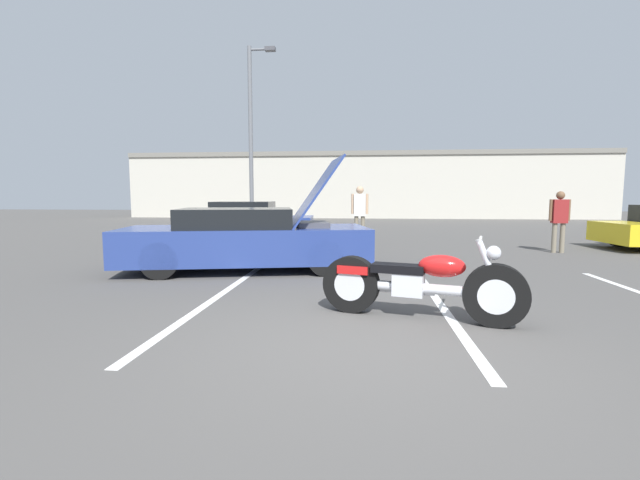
# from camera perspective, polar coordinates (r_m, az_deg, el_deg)

# --- Properties ---
(ground_plane) EXTENTS (80.00, 80.00, 0.00)m
(ground_plane) POSITION_cam_1_polar(r_m,az_deg,el_deg) (4.31, 5.57, -13.96)
(ground_plane) COLOR #514F4C
(parking_stripe_foreground) EXTENTS (0.12, 5.17, 0.01)m
(parking_stripe_foreground) POSITION_cam_1_polar(r_m,az_deg,el_deg) (6.38, -13.69, -7.48)
(parking_stripe_foreground) COLOR white
(parking_stripe_foreground) RESTS_ON ground
(parking_stripe_middle) EXTENTS (0.12, 5.17, 0.01)m
(parking_stripe_middle) POSITION_cam_1_polar(r_m,az_deg,el_deg) (6.12, 15.66, -8.10)
(parking_stripe_middle) COLOR white
(parking_stripe_middle) RESTS_ON ground
(far_building) EXTENTS (32.00, 4.20, 4.40)m
(far_building) POSITION_cam_1_polar(r_m,az_deg,el_deg) (30.25, 5.76, 7.49)
(far_building) COLOR beige
(far_building) RESTS_ON ground
(light_pole) EXTENTS (1.21, 0.28, 7.78)m
(light_pole) POSITION_cam_1_polar(r_m,az_deg,el_deg) (19.22, -8.99, 14.20)
(light_pole) COLOR slate
(light_pole) RESTS_ON ground
(motorcycle) EXTENTS (2.35, 0.93, 0.99)m
(motorcycle) POSITION_cam_1_polar(r_m,az_deg,el_deg) (5.23, 13.09, -5.74)
(motorcycle) COLOR black
(motorcycle) RESTS_ON ground
(show_car_hood_open) EXTENTS (5.01, 2.75, 2.22)m
(show_car_hood_open) POSITION_cam_1_polar(r_m,az_deg,el_deg) (8.55, -9.64, 0.12)
(show_car_hood_open) COLOR navy
(show_car_hood_open) RESTS_ON ground
(parked_car_left_row) EXTENTS (4.22, 2.07, 1.29)m
(parked_car_left_row) POSITION_cam_1_polar(r_m,az_deg,el_deg) (14.08, -9.59, 2.29)
(parked_car_left_row) COLOR navy
(parked_car_left_row) RESTS_ON ground
(spectator_near_motorcycle) EXTENTS (0.52, 0.23, 1.76)m
(spectator_near_motorcycle) POSITION_cam_1_polar(r_m,az_deg,el_deg) (13.10, 5.33, 4.07)
(spectator_near_motorcycle) COLOR gray
(spectator_near_motorcycle) RESTS_ON ground
(spectator_by_show_car) EXTENTS (0.52, 0.21, 1.59)m
(spectator_by_show_car) POSITION_cam_1_polar(r_m,az_deg,el_deg) (12.61, 29.31, 2.73)
(spectator_by_show_car) COLOR gray
(spectator_by_show_car) RESTS_ON ground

